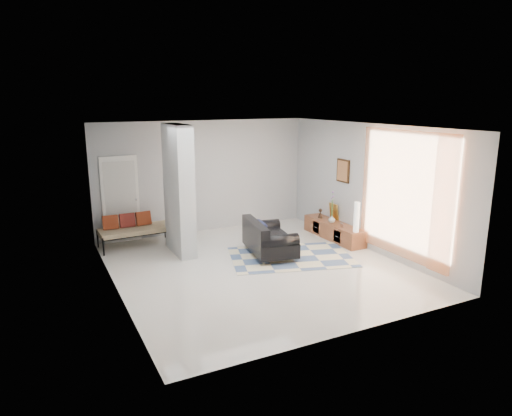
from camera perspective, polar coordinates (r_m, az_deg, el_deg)
name	(u,v)px	position (r m, az deg, el deg)	size (l,w,h in m)	color
floor	(258,267)	(9.29, 0.22, -7.36)	(6.00, 6.00, 0.00)	beige
ceiling	(258,127)	(8.70, 0.24, 10.14)	(6.00, 6.00, 0.00)	white
wall_back	(204,177)	(11.60, -6.47, 3.92)	(6.00, 6.00, 0.00)	#AEB0B3
wall_front	(356,241)	(6.45, 12.37, -4.03)	(6.00, 6.00, 0.00)	#AEB0B3
wall_left	(113,215)	(8.07, -17.48, -0.82)	(6.00, 6.00, 0.00)	#AEB0B3
wall_right	(369,187)	(10.40, 13.90, 2.51)	(6.00, 6.00, 0.00)	#AEB0B3
partition_column	(179,190)	(9.95, -9.63, 2.24)	(0.35, 1.20, 2.80)	#B4BABC
hallway_door	(121,200)	(11.10, -16.57, 1.02)	(0.85, 0.06, 2.04)	white
curtain	(404,195)	(9.51, 18.01, 1.55)	(2.55, 2.55, 0.00)	#FF8743
wall_art	(343,171)	(11.03, 10.83, 4.59)	(0.04, 0.45, 0.55)	#351F0E
media_console	(334,230)	(11.22, 9.69, -2.77)	(0.45, 1.96, 0.80)	brown
loveseat	(267,239)	(9.88, 1.41, -3.88)	(1.08, 1.58, 0.76)	silver
daybed	(134,228)	(10.81, -15.01, -2.47)	(1.65, 0.75, 0.77)	black
area_rug	(291,257)	(9.86, 4.40, -6.11)	(2.55, 1.70, 0.01)	beige
cylinder_lamp	(357,217)	(10.42, 12.46, -1.11)	(0.12, 0.12, 0.68)	silver
bronze_figurine	(320,213)	(11.52, 8.04, -0.67)	(0.12, 0.12, 0.24)	#301E15
vase	(332,219)	(11.14, 9.45, -1.37)	(0.17, 0.17, 0.18)	silver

